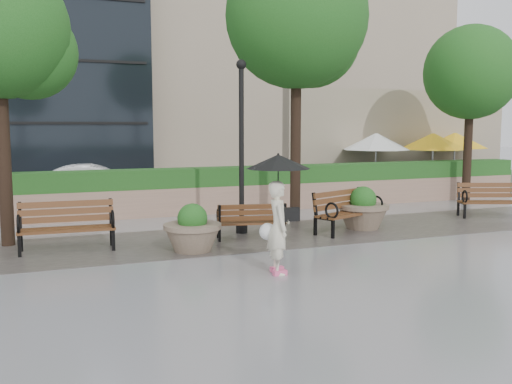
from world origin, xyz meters
name	(u,v)px	position (x,y,z in m)	size (l,w,h in m)	color
ground	(288,268)	(0.00, 0.00, 0.00)	(100.00, 100.00, 0.00)	gray
cobble_strip	(234,238)	(0.00, 3.00, 0.01)	(28.00, 3.20, 0.01)	#383330
hedge_wall	(189,191)	(0.00, 7.00, 0.66)	(24.00, 0.80, 1.35)	tan
cafe_wall	(399,140)	(9.50, 10.00, 2.00)	(10.00, 0.60, 4.00)	tan
cafe_hedge	(422,184)	(9.00, 7.80, 0.45)	(8.00, 0.50, 0.90)	#1A4818
asphalt_street	(160,198)	(0.00, 11.00, 0.00)	(40.00, 7.00, 0.00)	black
bldg_stone	(280,1)	(10.00, 23.00, 10.00)	(18.00, 10.00, 20.00)	tan
bench_1	(67,237)	(-3.66, 2.96, 0.30)	(1.95, 0.85, 1.02)	#593619
bench_2	(251,229)	(0.33, 2.75, 0.25)	(1.65, 0.94, 0.84)	#593619
bench_3	(347,220)	(2.83, 2.70, 0.30)	(2.01, 1.41, 1.01)	#593619
bench_4	(491,207)	(7.81, 3.18, 0.29)	(1.92, 1.30, 0.96)	#593619
planter_left	(193,233)	(-1.25, 2.00, 0.39)	(1.20, 1.20, 1.00)	#7F6B56
planter_right	(363,212)	(3.43, 2.95, 0.42)	(1.29, 1.29, 1.08)	#7F6B56
lamppost	(241,158)	(0.39, 3.52, 1.82)	(0.28, 0.28, 4.13)	black
tree_0	(6,35)	(-4.67, 4.11, 4.48)	(3.10, 2.94, 6.08)	black
tree_1	(301,23)	(2.52, 4.75, 5.29)	(3.79, 3.76, 7.31)	black
tree_2	(473,76)	(9.59, 6.10, 4.23)	(3.25, 3.11, 5.91)	black
patio_umb_white	(376,142)	(7.65, 8.82, 1.99)	(2.50, 2.50, 2.30)	black
patio_umb_yellow_a	(433,142)	(9.76, 8.22, 1.99)	(2.50, 2.50, 2.30)	black
patio_umb_yellow_b	(455,141)	(11.43, 8.98, 1.99)	(2.50, 2.50, 2.30)	black
car_right	(94,184)	(-2.34, 10.59, 0.64)	(1.36, 3.90, 1.28)	white
pedestrian	(278,202)	(-0.30, -0.22, 1.27)	(1.14, 1.14, 2.09)	#F1EACB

